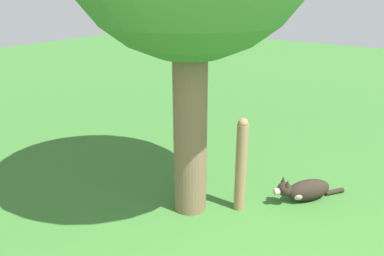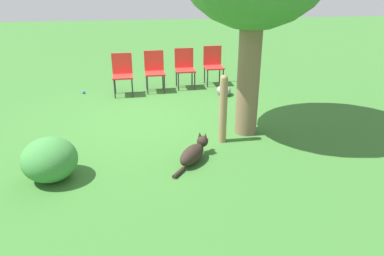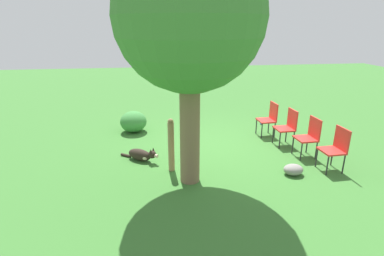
{
  "view_description": "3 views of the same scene",
  "coord_description": "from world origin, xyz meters",
  "views": [
    {
      "loc": [
        -2.33,
        -0.87,
        2.44
      ],
      "look_at": [
        0.71,
        1.33,
        1.0
      ],
      "focal_mm": 35.0,
      "sensor_mm": 36.0,
      "label": 1
    },
    {
      "loc": [
        6.48,
        -0.3,
        2.6
      ],
      "look_at": [
        1.56,
        0.33,
        0.49
      ],
      "focal_mm": 35.0,
      "sensor_mm": 36.0,
      "label": 2
    },
    {
      "loc": [
        1.38,
        6.46,
        2.85
      ],
      "look_at": [
        0.66,
        1.23,
        1.02
      ],
      "focal_mm": 28.0,
      "sensor_mm": 36.0,
      "label": 3
    }
  ],
  "objects": [
    {
      "name": "tennis_ball",
      "position": [
        -1.85,
        -1.71,
        0.03
      ],
      "size": [
        0.07,
        0.07,
        0.07
      ],
      "color": "blue",
      "rests_on": "ground_plane"
    },
    {
      "name": "red_chair_2",
      "position": [
        -2.08,
        0.62,
        0.52
      ],
      "size": [
        0.44,
        0.46,
        0.91
      ],
      "rotation": [
        0.0,
        0.0,
        0.04
      ],
      "color": "red",
      "rests_on": "ground_plane"
    },
    {
      "name": "red_chair_0",
      "position": [
        -1.7,
        -0.8,
        0.52
      ],
      "size": [
        0.44,
        0.46,
        0.91
      ],
      "rotation": [
        0.0,
        0.0,
        0.04
      ],
      "color": "red",
      "rests_on": "ground_plane"
    },
    {
      "name": "fence_post",
      "position": [
        1.03,
        0.89,
        0.56
      ],
      "size": [
        0.13,
        0.13,
        1.12
      ],
      "color": "#937551",
      "rests_on": "ground_plane"
    },
    {
      "name": "dog",
      "position": [
        1.65,
        0.34,
        0.13
      ],
      "size": [
        0.85,
        0.64,
        0.34
      ],
      "rotation": [
        0.0,
        0.0,
        2.53
      ],
      "color": "#2D231C",
      "rests_on": "ground_plane"
    },
    {
      "name": "red_chair_1",
      "position": [
        -1.89,
        -0.09,
        0.52
      ],
      "size": [
        0.44,
        0.46,
        0.91
      ],
      "rotation": [
        0.0,
        0.0,
        0.04
      ],
      "color": "red",
      "rests_on": "ground_plane"
    },
    {
      "name": "low_shrub",
      "position": [
        1.91,
        -1.61,
        0.29
      ],
      "size": [
        0.73,
        0.73,
        0.58
      ],
      "color": "#3D843D",
      "rests_on": "ground_plane"
    },
    {
      "name": "red_chair_3",
      "position": [
        -2.27,
        1.33,
        0.52
      ],
      "size": [
        0.44,
        0.46,
        0.91
      ],
      "rotation": [
        0.0,
        0.0,
        0.04
      ],
      "color": "red",
      "rests_on": "ground_plane"
    },
    {
      "name": "ground_plane",
      "position": [
        0.0,
        0.0,
        0.0
      ],
      "size": [
        30.0,
        30.0,
        0.0
      ],
      "primitive_type": "plane",
      "color": "#38702D"
    },
    {
      "name": "garden_rock",
      "position": [
        -1.37,
        1.42,
        0.11
      ],
      "size": [
        0.39,
        0.32,
        0.21
      ],
      "color": "gray",
      "rests_on": "ground_plane"
    }
  ]
}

